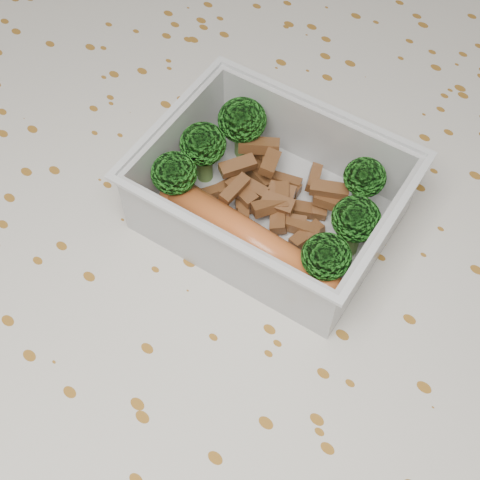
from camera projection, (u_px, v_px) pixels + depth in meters
The scene contains 6 objects.
dining_table at pixel (249, 317), 0.53m from camera, with size 1.40×0.90×0.75m.
tablecloth at pixel (250, 286), 0.49m from camera, with size 1.46×0.96×0.19m.
lunch_container at pixel (271, 201), 0.46m from camera, with size 0.18×0.15×0.06m.
broccoli_florets at pixel (270, 178), 0.44m from camera, with size 0.15×0.11×0.05m.
meat_pile at pixel (275, 192), 0.47m from camera, with size 0.10×0.08×0.03m.
sausage at pixel (248, 239), 0.44m from camera, with size 0.14×0.03×0.02m.
Camera 1 is at (0.15, -0.19, 1.14)m, focal length 50.00 mm.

